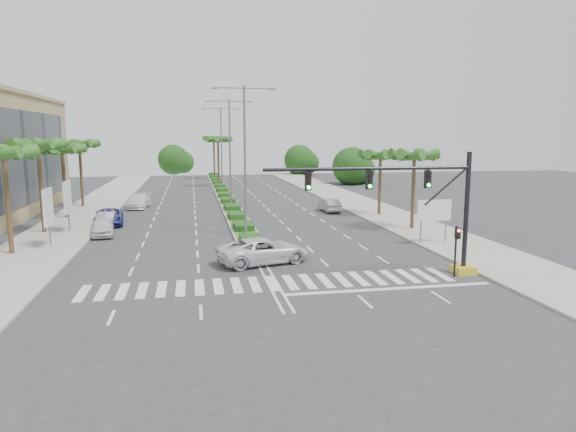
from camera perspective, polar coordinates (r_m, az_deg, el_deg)
name	(u,v)px	position (r m, az deg, el deg)	size (l,w,h in m)	color
ground	(273,283)	(28.71, -1.73, -7.50)	(160.00, 160.00, 0.00)	#333335
footpath_right	(393,218)	(51.68, 11.58, -0.19)	(6.00, 120.00, 0.15)	gray
footpath_left	(66,228)	(49.12, -23.40, -1.22)	(6.00, 120.00, 0.15)	gray
median	(223,193)	(72.77, -7.26, 2.55)	(2.20, 75.00, 0.20)	gray
median_grass	(223,192)	(72.76, -7.27, 2.65)	(1.80, 75.00, 0.04)	#3B5E20
signal_gantry	(431,217)	(30.73, 15.57, -0.12)	(12.60, 1.20, 7.20)	gold
pedestrian_signal	(457,243)	(31.00, 18.22, -2.82)	(0.28, 0.36, 3.00)	black
direction_sign	(434,212)	(39.82, 15.93, 0.42)	(2.70, 0.11, 3.40)	slate
billboard_near	(48,208)	(40.85, -25.11, 0.84)	(0.18, 2.10, 4.35)	slate
billboard_far	(67,198)	(46.64, -23.31, 1.86)	(0.18, 2.10, 4.35)	slate
palm_left_near	(4,157)	(39.19, -29.04, 5.73)	(4.57, 4.68, 7.55)	brown
palm_left_mid	(38,148)	(46.84, -26.02, 6.77)	(4.57, 4.68, 7.95)	brown
palm_left_far	(62,152)	(54.62, -23.79, 6.49)	(4.57, 4.68, 7.35)	brown
palm_left_end	(79,147)	(62.43, -22.17, 7.16)	(4.57, 4.68, 7.75)	brown
palm_right_near	(414,158)	(45.31, 13.87, 6.27)	(4.57, 4.68, 7.05)	brown
palm_right_far	(381,158)	(52.70, 10.25, 6.41)	(4.57, 4.68, 6.75)	brown
palm_median_a	(218,141)	(82.32, -7.79, 8.21)	(4.57, 4.68, 8.05)	brown
palm_median_b	(214,140)	(97.30, -8.25, 8.31)	(4.57, 4.68, 8.05)	brown
streetlight_near	(245,152)	(41.44, -4.82, 7.10)	(5.10, 0.25, 12.00)	slate
streetlight_mid	(230,147)	(57.37, -6.48, 7.58)	(5.10, 0.25, 12.00)	slate
streetlight_far	(221,145)	(73.34, -7.42, 7.86)	(5.10, 0.25, 12.00)	slate
car_parked_a	(103,227)	(44.46, -19.91, -1.17)	(1.71, 4.24, 1.45)	silver
car_parked_b	(106,220)	(48.14, -19.56, -0.44)	(1.48, 4.25, 1.40)	#AEAEB3
car_parked_c	(109,217)	(49.69, -19.28, -0.10)	(2.45, 5.31, 1.48)	navy
car_parked_d	(139,201)	(60.29, -16.24, 1.58)	(2.12, 5.21, 1.51)	white
car_crossing	(264,251)	(32.96, -2.74, -3.86)	(2.73, 5.93, 1.65)	silver
car_right	(330,205)	(55.24, 4.65, 1.20)	(1.48, 4.25, 1.40)	#9E9EA2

